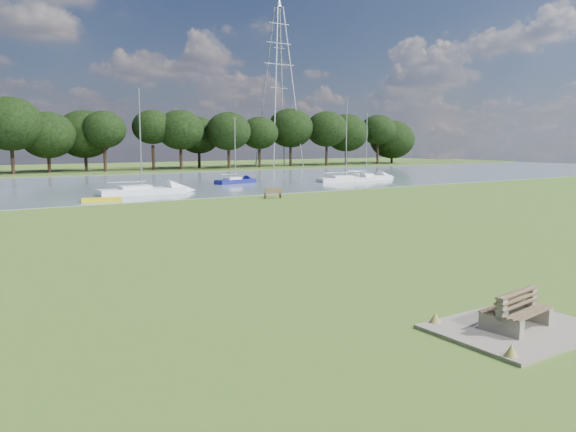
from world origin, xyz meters
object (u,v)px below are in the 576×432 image
bench_pair (517,311)px  sailboat_0 (365,176)px  pylon (279,63)px  sailboat_6 (345,178)px  sailboat_5 (235,180)px  riverbank_bench (273,193)px  kayak (102,200)px  sailboat_2 (141,189)px

bench_pair → sailboat_0: size_ratio=0.24×
pylon → sailboat_6: (-15.15, -39.00, -19.25)m
sailboat_5 → riverbank_bench: bearing=-120.4°
riverbank_bench → pylon: (33.05, 51.11, 19.29)m
bench_pair → riverbank_bench: bearing=60.8°
bench_pair → sailboat_0: sailboat_0 is taller
riverbank_bench → pylon: 63.85m
kayak → sailboat_5: bearing=47.7°
pylon → sailboat_6: 46.06m
pylon → sailboat_2: size_ratio=3.25×
riverbank_bench → bench_pair: bearing=-96.3°
riverbank_bench → kayak: bearing=174.2°
bench_pair → sailboat_5: 52.96m
sailboat_0 → sailboat_6: size_ratio=0.87×
sailboat_0 → sailboat_2: sailboat_2 is taller
sailboat_2 → sailboat_5: bearing=29.9°
pylon → sailboat_2: (-41.57, -41.42, -19.23)m
sailboat_6 → riverbank_bench: bearing=-135.5°
riverbank_bench → sailboat_6: size_ratio=0.17×
pylon → sailboat_2: 61.76m
bench_pair → pylon: size_ratio=0.06×
sailboat_0 → sailboat_5: sailboat_0 is taller
sailboat_5 → sailboat_0: bearing=-24.8°
bench_pair → pylon: pylon is taller
riverbank_bench → sailboat_6: sailboat_6 is taller
riverbank_bench → kayak: riverbank_bench is taller
sailboat_0 → sailboat_6: bearing=-161.1°
bench_pair → sailboat_6: bearing=47.9°
riverbank_bench → sailboat_2: 12.90m
sailboat_5 → sailboat_2: bearing=-165.6°
riverbank_bench → kayak: 14.31m
pylon → riverbank_bench: bearing=-122.9°
sailboat_2 → sailboat_5: sailboat_2 is taller
kayak → sailboat_0: sailboat_0 is taller
riverbank_bench → sailboat_5: sailboat_5 is taller
pylon → sailboat_6: pylon is taller
riverbank_bench → sailboat_5: (5.19, 16.87, 0.03)m
bench_pair → pylon: bearing=53.6°
pylon → sailboat_0: (-10.77, -37.71, -19.26)m
bench_pair → sailboat_0: (35.20, 46.29, 0.01)m
sailboat_2 → sailboat_5: 15.48m
bench_pair → sailboat_5: sailboat_5 is taller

